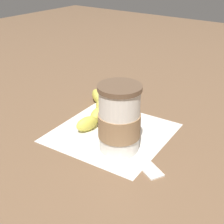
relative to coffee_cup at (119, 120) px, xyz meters
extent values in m
plane|color=brown|center=(0.05, -0.05, -0.07)|extent=(3.00, 3.00, 0.00)
cube|color=white|center=(0.05, -0.05, -0.07)|extent=(0.28, 0.28, 0.00)
cylinder|color=silver|center=(0.00, 0.00, 0.00)|extent=(0.09, 0.09, 0.14)
cylinder|color=brown|center=(0.00, 0.00, 0.08)|extent=(0.09, 0.09, 0.01)
cylinder|color=#997551|center=(0.00, 0.00, -0.01)|extent=(0.09, 0.09, 0.05)
cylinder|color=white|center=(0.05, -0.08, -0.05)|extent=(0.07, 0.07, 0.04)
ellipsoid|color=olive|center=(0.05, -0.08, -0.01)|extent=(0.09, 0.09, 0.06)
ellipsoid|color=#D6CC4C|center=(0.11, -0.02, -0.05)|extent=(0.04, 0.07, 0.04)
ellipsoid|color=#D6CC4C|center=(0.12, -0.08, -0.05)|extent=(0.05, 0.07, 0.04)
ellipsoid|color=#D6CC4C|center=(0.15, -0.13, -0.05)|extent=(0.07, 0.08, 0.04)
ellipsoid|color=#D6CC4C|center=(0.20, -0.16, -0.05)|extent=(0.07, 0.06, 0.04)
cube|color=white|center=(-0.10, 0.03, -0.07)|extent=(0.06, 0.05, 0.01)
camera|label=1|loc=(-0.34, 0.48, 0.32)|focal=50.00mm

